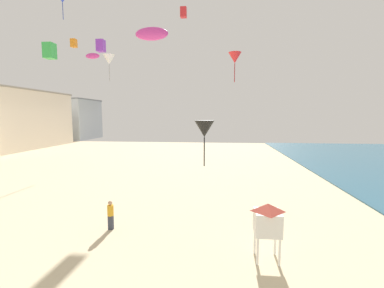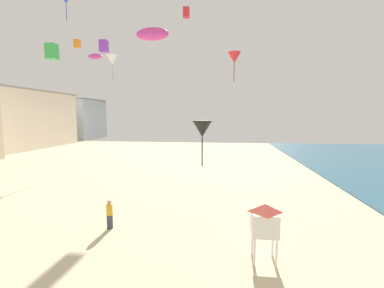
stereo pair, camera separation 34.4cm
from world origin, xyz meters
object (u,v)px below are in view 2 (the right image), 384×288
object	(u,v)px
kite_red_delta	(234,58)
kite_white_delta	(112,60)
lifeguard_stand	(265,220)
kite_black_delta	(202,129)
kite_red_box	(186,12)
kite_magenta_parafoil_2	(95,56)
kite_purple_box	(104,46)
kite_magenta_parafoil	(152,34)
kite_flyer	(110,213)
kite_orange_box	(77,44)
kite_green_box	(52,51)

from	to	relation	value
kite_red_delta	kite_white_delta	distance (m)	28.11
lifeguard_stand	kite_black_delta	distance (m)	5.05
kite_red_box	kite_magenta_parafoil_2	distance (m)	18.09
kite_purple_box	kite_magenta_parafoil	world-z (taller)	kite_purple_box
kite_red_box	kite_magenta_parafoil	xyz separation A→B (m)	(0.43, -20.82, -9.27)
kite_flyer	kite_magenta_parafoil_2	distance (m)	19.43
kite_black_delta	kite_orange_box	bearing A→B (deg)	130.95
kite_purple_box	kite_black_delta	size ratio (longest dim) A/B	0.68
kite_purple_box	kite_green_box	xyz separation A→B (m)	(1.68, -13.43, -3.87)
kite_magenta_parafoil	kite_orange_box	size ratio (longest dim) A/B	2.32
kite_magenta_parafoil_2	kite_flyer	bearing A→B (deg)	-61.64
lifeguard_stand	kite_black_delta	bearing A→B (deg)	138.30
kite_orange_box	kite_green_box	distance (m)	15.02
kite_orange_box	kite_black_delta	bearing A→B (deg)	-49.05
kite_flyer	kite_magenta_parafoil	xyz separation A→B (m)	(0.85, 6.42, 11.46)
kite_red_box	kite_green_box	size ratio (longest dim) A/B	1.13
kite_red_box	kite_orange_box	size ratio (longest dim) A/B	1.33
kite_red_delta	kite_orange_box	bearing A→B (deg)	138.56
kite_flyer	kite_black_delta	size ratio (longest dim) A/B	0.72
kite_magenta_parafoil_2	kite_red_delta	xyz separation A→B (m)	(14.22, -10.70, -2.78)
kite_orange_box	kite_green_box	world-z (taller)	kite_orange_box
kite_magenta_parafoil_2	kite_white_delta	distance (m)	11.61
kite_black_delta	kite_red_box	distance (m)	32.49
kite_purple_box	kite_red_delta	world-z (taller)	kite_purple_box
kite_red_delta	kite_magenta_parafoil_2	bearing A→B (deg)	143.04
kite_red_box	kite_magenta_parafoil_2	world-z (taller)	kite_red_box
kite_black_delta	kite_magenta_parafoil	xyz separation A→B (m)	(-4.37, 7.06, 6.72)
kite_green_box	kite_red_delta	xyz separation A→B (m)	(14.95, -4.61, -1.87)
kite_green_box	kite_red_delta	world-z (taller)	kite_green_box
kite_magenta_parafoil_2	kite_white_delta	world-z (taller)	kite_white_delta
kite_flyer	kite_white_delta	distance (m)	30.07
kite_black_delta	kite_orange_box	world-z (taller)	kite_orange_box
lifeguard_stand	kite_green_box	world-z (taller)	kite_green_box
kite_flyer	kite_magenta_parafoil	bearing A→B (deg)	40.54
kite_flyer	kite_red_delta	bearing A→B (deg)	-18.26
kite_magenta_parafoil	kite_white_delta	bearing A→B (deg)	121.35
kite_black_delta	lifeguard_stand	bearing A→B (deg)	-30.01
kite_magenta_parafoil	kite_orange_box	bearing A→B (deg)	134.68
kite_red_delta	kite_black_delta	bearing A→B (deg)	-113.99
kite_red_box	kite_orange_box	xyz separation A→B (m)	(-13.93, -6.30, -5.72)
kite_magenta_parafoil_2	kite_white_delta	bearing A→B (deg)	104.82
kite_green_box	kite_white_delta	bearing A→B (deg)	97.32
kite_black_delta	kite_white_delta	size ratio (longest dim) A/B	0.59
kite_magenta_parafoil	kite_red_delta	bearing A→B (deg)	-29.87
kite_red_box	kite_white_delta	world-z (taller)	kite_red_box
kite_black_delta	kite_green_box	bearing A→B (deg)	148.30
kite_white_delta	kite_red_box	bearing A→B (deg)	13.03
kite_green_box	kite_black_delta	bearing A→B (deg)	-31.70
kite_purple_box	kite_green_box	distance (m)	14.08
lifeguard_stand	kite_magenta_parafoil_2	size ratio (longest dim) A/B	1.66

